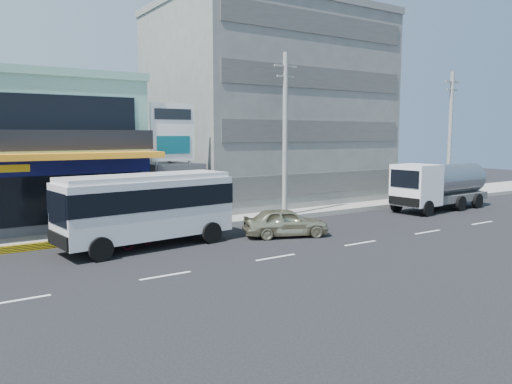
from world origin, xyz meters
TOP-DOWN VIEW (x-y plane):
  - ground at (0.00, 0.00)m, footprint 120.00×120.00m
  - sidewalk at (5.00, 9.50)m, footprint 70.00×5.00m
  - shop_building at (-8.00, 13.95)m, footprint 12.40×11.70m
  - concrete_building at (10.00, 15.00)m, footprint 16.00×12.00m
  - gap_structure at (0.00, 12.00)m, footprint 3.00×6.00m
  - satellite_dish at (0.00, 11.00)m, footprint 1.50×1.50m
  - billboard at (-0.50, 9.20)m, footprint 2.60×0.18m
  - utility_pole_near at (6.00, 7.40)m, footprint 1.60×0.30m
  - utility_pole_far at (22.00, 7.40)m, footprint 1.60×0.30m
  - minibus at (-3.78, 4.96)m, footprint 8.25×3.48m
  - sedan at (3.00, 3.30)m, footprint 4.66×3.18m
  - tanker_truck at (17.11, 4.67)m, footprint 8.34×3.08m
  - motorcycle_rider at (-4.21, 4.99)m, footprint 1.97×1.37m

SIDE VIEW (x-z plane):
  - ground at x=0.00m, z-range 0.00..0.00m
  - sidewalk at x=5.00m, z-range 0.00..0.30m
  - sedan at x=3.00m, z-range 0.00..1.47m
  - motorcycle_rider at x=-4.21m, z-range -0.41..1.99m
  - tanker_truck at x=17.11m, z-range 0.12..3.35m
  - gap_structure at x=0.00m, z-range 0.00..3.50m
  - minibus at x=-3.78m, z-range 0.32..3.68m
  - satellite_dish at x=0.00m, z-range 3.50..3.65m
  - shop_building at x=-8.00m, z-range 0.00..8.00m
  - billboard at x=-0.50m, z-range 1.48..8.38m
  - utility_pole_near at x=6.00m, z-range 0.15..10.15m
  - utility_pole_far at x=22.00m, z-range 0.15..10.15m
  - concrete_building at x=10.00m, z-range 0.00..14.00m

